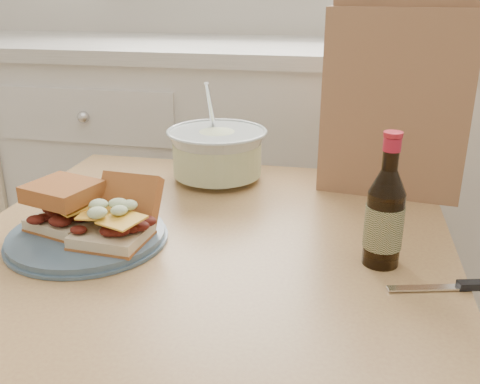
% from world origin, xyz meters
% --- Properties ---
extents(cabinet_run, '(2.50, 0.64, 0.94)m').
position_xyz_m(cabinet_run, '(-0.00, 1.70, 0.47)').
color(cabinet_run, white).
rests_on(cabinet_run, ground).
extents(dining_table, '(0.85, 0.85, 0.70)m').
position_xyz_m(dining_table, '(0.04, 0.79, 0.59)').
color(dining_table, tan).
rests_on(dining_table, ground).
extents(plate, '(0.26, 0.26, 0.02)m').
position_xyz_m(plate, '(-0.16, 0.74, 0.71)').
color(plate, '#475F73').
rests_on(plate, dining_table).
extents(sandwich_left, '(0.13, 0.12, 0.08)m').
position_xyz_m(sandwich_left, '(-0.20, 0.75, 0.75)').
color(sandwich_left, beige).
rests_on(sandwich_left, plate).
extents(sandwich_right, '(0.12, 0.16, 0.10)m').
position_xyz_m(sandwich_right, '(-0.10, 0.74, 0.75)').
color(sandwich_right, beige).
rests_on(sandwich_right, plate).
extents(coleslaw_bowl, '(0.22, 0.22, 0.22)m').
position_xyz_m(coleslaw_bowl, '(-0.02, 1.09, 0.75)').
color(coleslaw_bowl, silver).
rests_on(coleslaw_bowl, dining_table).
extents(beer_bottle, '(0.06, 0.06, 0.21)m').
position_xyz_m(beer_bottle, '(0.33, 0.76, 0.78)').
color(beer_bottle, black).
rests_on(beer_bottle, dining_table).
extents(knife, '(0.17, 0.06, 0.01)m').
position_xyz_m(knife, '(0.45, 0.71, 0.70)').
color(knife, silver).
rests_on(knife, dining_table).
extents(paper_bag, '(0.31, 0.22, 0.37)m').
position_xyz_m(paper_bag, '(0.36, 1.14, 0.88)').
color(paper_bag, '#A06E4D').
rests_on(paper_bag, dining_table).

